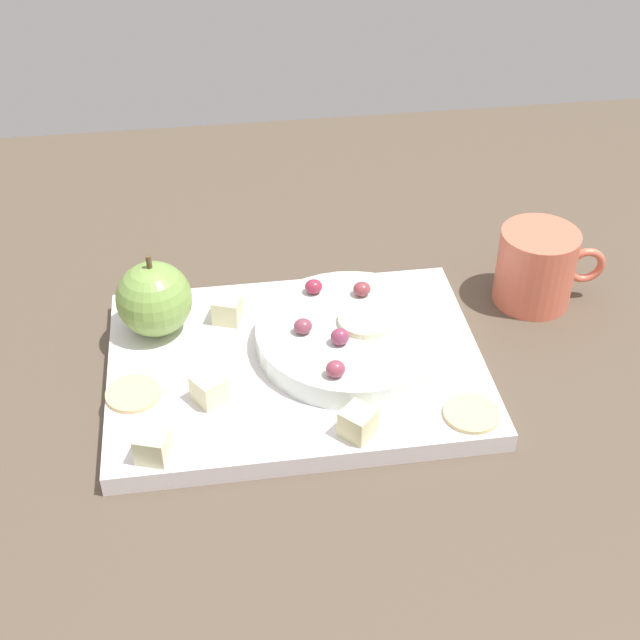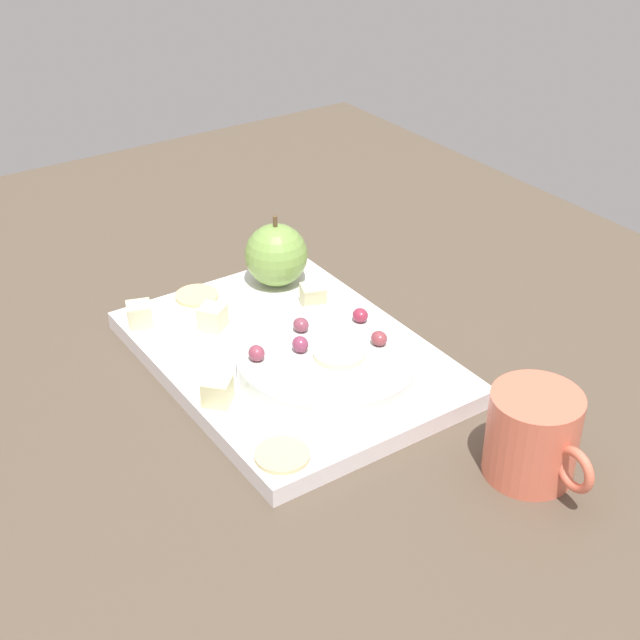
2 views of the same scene
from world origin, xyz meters
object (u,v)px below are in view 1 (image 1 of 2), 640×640
object	(u,v)px
apple_whole	(154,299)
cheese_cube_0	(209,389)
cheese_cube_2	(153,446)
cup	(537,267)
platter	(296,366)
grape_3	(362,289)
cracker_0	(471,413)
cheese_cube_3	(358,423)
grape_1	(314,287)
apple_slice_0	(365,321)
serving_dish	(353,336)
cheese_cube_1	(228,309)
grape_0	(335,369)
cracker_1	(133,394)
grape_4	(303,326)
grape_2	(340,337)

from	to	relation	value
apple_whole	cheese_cube_0	world-z (taller)	apple_whole
cheese_cube_2	cup	xyz separation A→B (cm)	(38.11, 18.60, 0.86)
platter	cup	distance (cm)	26.86
grape_3	cracker_0	bearing A→B (deg)	-66.45
cheese_cube_3	grape_1	xyz separation A→B (cm)	(-1.26, 17.10, 1.70)
platter	cheese_cube_0	bearing A→B (deg)	-151.10
apple_whole	cheese_cube_3	xyz separation A→B (cm)	(16.28, -16.46, -2.30)
cheese_cube_2	grape_1	size ratio (longest dim) A/B	1.47
cheese_cube_0	apple_slice_0	bearing A→B (deg)	21.69
apple_whole	cheese_cube_2	xyz separation A→B (cm)	(-0.30, -16.68, -2.30)
serving_dish	cheese_cube_0	world-z (taller)	cheese_cube_0
cheese_cube_1	cheese_cube_2	world-z (taller)	same
cheese_cube_1	apple_slice_0	distance (cm)	13.48
cheese_cube_2	grape_0	size ratio (longest dim) A/B	1.47
cheese_cube_1	cheese_cube_0	bearing A→B (deg)	-101.47
platter	cracker_1	size ratio (longest dim) A/B	7.07
serving_dish	apple_slice_0	distance (cm)	1.88
apple_whole	apple_slice_0	bearing A→B (deg)	-14.13
cracker_1	grape_4	size ratio (longest dim) A/B	2.83
apple_slice_0	grape_1	bearing A→B (deg)	126.46
apple_whole	cheese_cube_0	distance (cm)	11.71
serving_dish	cheese_cube_2	bearing A→B (deg)	-147.49
platter	cheese_cube_0	size ratio (longest dim) A/B	13.63
grape_3	grape_4	distance (cm)	7.98
grape_1	apple_whole	bearing A→B (deg)	-177.56
grape_2	grape_3	xyz separation A→B (cm)	(3.26, 6.96, -0.09)
apple_whole	cup	bearing A→B (deg)	2.91
cheese_cube_0	cheese_cube_1	distance (cm)	11.29
cheese_cube_3	apple_slice_0	bearing A→B (deg)	76.77
grape_0	cheese_cube_1	bearing A→B (deg)	125.15
apple_whole	grape_1	size ratio (longest dim) A/B	4.19
platter	cracker_1	world-z (taller)	cracker_1
cheese_cube_1	cheese_cube_3	bearing A→B (deg)	-60.49
cracker_0	grape_2	distance (cm)	13.27
cheese_cube_3	cracker_0	distance (cm)	9.98
cheese_cube_1	cracker_0	world-z (taller)	cheese_cube_1
cheese_cube_2	apple_whole	bearing A→B (deg)	88.97
apple_whole	apple_slice_0	distance (cm)	19.64
cheese_cube_0	grape_0	bearing A→B (deg)	-5.27
apple_whole	cracker_0	distance (cm)	30.70
serving_dish	cheese_cube_3	bearing A→B (deg)	-97.84
cheese_cube_2	serving_dish	bearing A→B (deg)	32.51
serving_dish	grape_1	size ratio (longest dim) A/B	10.55
cracker_0	grape_0	bearing A→B (deg)	159.45
cheese_cube_2	grape_1	bearing A→B (deg)	48.52
cracker_1	grape_0	xyz separation A→B (cm)	(17.32, -2.50, 2.81)
grape_0	grape_4	distance (cm)	6.57
cheese_cube_2	grape_3	distance (cm)	25.69
cheese_cube_0	grape_2	bearing A→B (deg)	15.26
cracker_1	grape_4	world-z (taller)	grape_4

